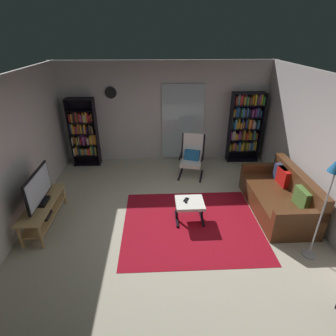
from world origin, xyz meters
name	(u,v)px	position (x,y,z in m)	size (l,w,h in m)	color
ground_plane	(171,223)	(0.00, 0.00, 0.00)	(7.02, 7.02, 0.00)	#B7AE98
wall_back	(165,113)	(0.00, 2.90, 1.30)	(5.60, 0.06, 2.60)	silver
wall_left	(5,164)	(-2.70, 0.00, 1.30)	(0.06, 6.00, 2.60)	silver
wall_right	(330,157)	(2.70, 0.00, 1.30)	(0.06, 6.00, 2.60)	silver
glass_door_panel	(183,123)	(0.47, 2.83, 1.05)	(1.10, 0.01, 2.00)	silver
area_rug	(191,224)	(0.38, -0.07, 0.00)	(2.51, 2.15, 0.01)	maroon
tv_stand	(44,210)	(-2.32, 0.08, 0.31)	(0.42, 1.38, 0.46)	tan
television	(39,189)	(-2.31, 0.09, 0.76)	(0.20, 0.99, 0.61)	black
bookshelf_near_tv	(84,134)	(-2.10, 2.62, 0.86)	(0.68, 0.30, 1.77)	black
bookshelf_near_sofa	(245,125)	(2.10, 2.68, 1.00)	(0.83, 0.30, 1.86)	black
leather_sofa	(280,197)	(2.17, 0.32, 0.30)	(0.91, 1.89, 0.83)	#532E18
lounge_armchair	(192,155)	(0.62, 1.91, 0.53)	(0.70, 0.77, 1.02)	black
ottoman	(190,205)	(0.35, 0.09, 0.33)	(0.52, 0.48, 0.40)	white
tv_remote	(186,201)	(0.28, 0.12, 0.41)	(0.04, 0.14, 0.02)	black
cell_phone	(186,200)	(0.29, 0.15, 0.41)	(0.07, 0.14, 0.01)	black
floor_lamp_by_sofa	(334,177)	(2.18, -0.91, 1.44)	(0.22, 0.22, 1.74)	#A5A5AD
wall_clock	(111,93)	(-1.35, 2.82, 1.85)	(0.29, 0.03, 0.29)	silver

